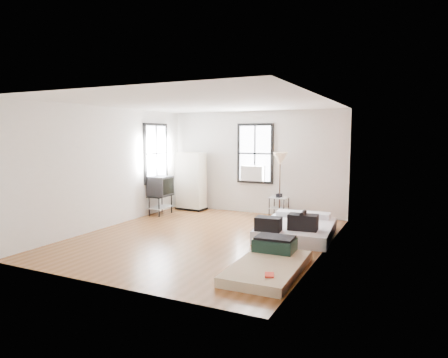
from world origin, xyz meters
The scene contains 8 objects.
ground centered at (0.00, 0.00, 0.00)m, with size 6.00×6.00×0.00m, color brown.
room_shell centered at (0.23, 0.36, 1.74)m, with size 5.02×6.02×2.80m.
mattress_main centered at (1.75, 0.92, 0.18)m, with size 1.63×2.11×0.64m.
mattress_bare centered at (1.92, -1.30, 0.12)m, with size 1.03×1.89×0.40m.
wardrobe centered at (-1.85, 2.65, 0.83)m, with size 0.86×0.53×1.66m.
side_table centered at (0.78, 2.72, 0.41)m, with size 0.50×0.42×0.62m.
floor_lamp centered at (0.82, 2.65, 1.46)m, with size 0.37×0.37×1.70m.
tv_stand centered at (-2.21, 1.63, 0.75)m, with size 0.54×0.75×1.05m.
Camera 1 is at (3.97, -7.25, 2.15)m, focal length 32.00 mm.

